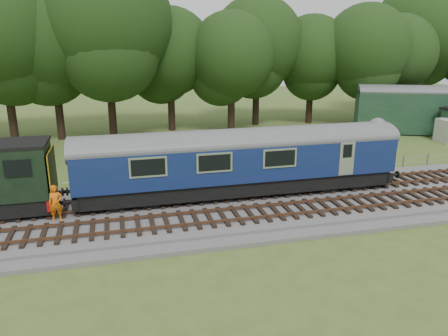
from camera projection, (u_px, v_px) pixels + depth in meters
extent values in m
plane|color=#3E5D22|center=(228.00, 211.00, 23.51)|extent=(120.00, 120.00, 0.00)
cube|color=#4C4C4F|center=(228.00, 208.00, 23.46)|extent=(70.00, 7.00, 0.35)
cube|color=brown|center=(225.00, 198.00, 24.00)|extent=(66.50, 0.07, 0.14)
cube|color=brown|center=(219.00, 190.00, 25.34)|extent=(66.50, 0.07, 0.14)
cube|color=brown|center=(241.00, 219.00, 21.21)|extent=(66.50, 0.07, 0.14)
cube|color=brown|center=(233.00, 208.00, 22.55)|extent=(66.50, 0.07, 0.14)
cube|color=black|center=(240.00, 183.00, 24.75)|extent=(17.46, 2.52, 0.85)
cube|color=#0D204A|center=(240.00, 159.00, 24.35)|extent=(18.00, 2.80, 2.05)
cube|color=yellow|center=(382.00, 155.00, 26.58)|extent=(0.06, 2.74, 1.30)
cube|color=black|center=(336.00, 178.00, 26.23)|extent=(2.60, 2.00, 0.55)
cube|color=black|center=(133.00, 195.00, 23.39)|extent=(2.60, 2.00, 0.55)
cube|color=black|center=(24.00, 170.00, 21.65)|extent=(2.40, 2.55, 2.60)
cube|color=#AC100D|center=(53.00, 198.00, 22.39)|extent=(0.25, 2.60, 0.55)
cube|color=yellow|center=(53.00, 172.00, 22.02)|extent=(0.06, 2.55, 2.30)
imported|color=orange|center=(56.00, 203.00, 21.11)|extent=(0.72, 0.52, 1.82)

